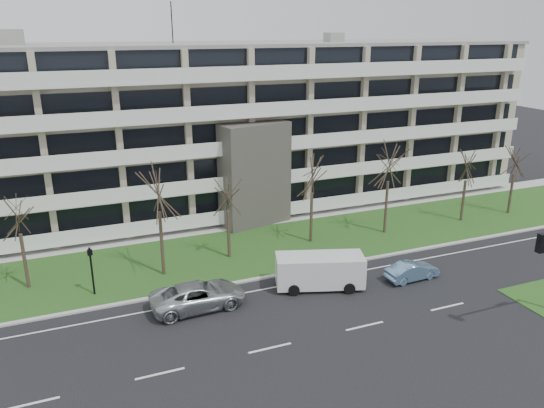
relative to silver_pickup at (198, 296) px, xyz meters
name	(u,v)px	position (x,y,z in m)	size (l,w,h in m)	color
ground	(365,326)	(8.48, -5.80, -0.82)	(160.00, 160.00, 0.00)	black
grass_verge	(279,245)	(8.48, 7.20, -0.79)	(90.00, 10.00, 0.06)	#27501A
curb	(306,270)	(8.48, 2.20, -0.76)	(90.00, 0.35, 0.12)	#B2B2AD
sidewalk	(255,223)	(8.48, 12.70, -0.78)	(90.00, 2.00, 0.08)	#B2B2AD
lane_edge_line	(315,279)	(8.48, 0.70, -0.82)	(90.00, 0.12, 0.01)	white
apartment_building	(230,126)	(8.47, 19.52, 6.79)	(60.50, 15.10, 18.75)	tan
silver_pickup	(198,296)	(0.00, 0.00, 0.00)	(2.73, 5.91, 1.64)	#BABDC2
blue_sedan	(412,271)	(14.70, -1.76, -0.19)	(1.34, 3.85, 1.27)	#739FC7
white_van	(321,269)	(8.32, -0.40, 0.53)	(6.21, 3.87, 2.26)	silver
pedestrian_signal	(91,265)	(-5.91, 4.16, 1.32)	(0.34, 0.28, 3.36)	black
tree_1	(17,212)	(-9.93, 6.83, 4.59)	(3.48, 3.48, 6.96)	#382B21
tree_2	(158,186)	(-1.12, 5.44, 5.73)	(4.21, 4.21, 8.43)	#382B21
tree_3	(227,193)	(4.09, 6.55, 4.33)	(3.32, 3.32, 6.63)	#382B21
tree_4	(312,173)	(11.19, 6.99, 4.98)	(3.73, 3.73, 7.46)	#382B21
tree_5	(389,161)	(17.88, 6.41, 5.50)	(4.06, 4.06, 8.13)	#382B21
tree_6	(467,164)	(25.97, 6.32, 4.42)	(3.37, 3.37, 6.75)	#382B21
tree_7	(516,158)	(31.45, 6.24, 4.51)	(3.43, 3.43, 6.86)	#382B21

